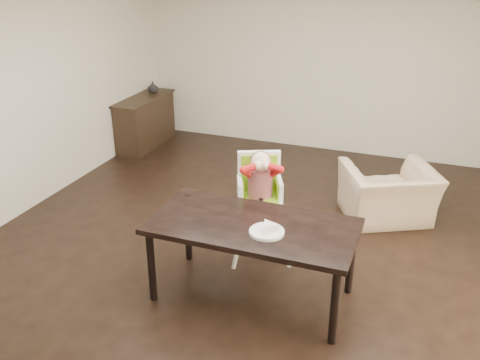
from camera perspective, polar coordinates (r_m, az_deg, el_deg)
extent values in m
plane|color=black|center=(5.51, 1.82, -8.76)|extent=(7.00, 7.00, 0.00)
cube|color=beige|center=(8.20, 10.13, 12.13)|extent=(6.00, 0.02, 2.70)
cube|color=beige|center=(6.48, -24.18, 7.31)|extent=(0.02, 7.00, 2.70)
cube|color=black|center=(4.66, 1.37, -4.94)|extent=(1.80, 0.90, 0.05)
cylinder|color=black|center=(4.87, -9.43, -9.07)|extent=(0.07, 0.07, 0.70)
cylinder|color=black|center=(4.39, 10.06, -13.19)|extent=(0.07, 0.07, 0.70)
cylinder|color=black|center=(5.42, -5.59, -5.15)|extent=(0.07, 0.07, 0.70)
cylinder|color=black|center=(5.00, 11.76, -8.30)|extent=(0.07, 0.07, 0.70)
cylinder|color=white|center=(5.31, -0.05, -6.27)|extent=(0.06, 0.06, 0.60)
cylinder|color=white|center=(5.35, 4.59, -6.13)|extent=(0.06, 0.06, 0.60)
cylinder|color=white|center=(5.69, -0.27, -4.09)|extent=(0.06, 0.06, 0.60)
cylinder|color=white|center=(5.72, 4.05, -3.98)|extent=(0.06, 0.06, 0.60)
cube|color=white|center=(5.37, 2.13, -2.27)|extent=(0.55, 0.53, 0.05)
cube|color=#80B917|center=(5.36, 2.14, -1.91)|extent=(0.45, 0.43, 0.03)
cube|color=white|center=(5.42, 2.02, 0.86)|extent=(0.42, 0.22, 0.45)
cube|color=#80B917|center=(5.40, 2.05, 0.62)|extent=(0.34, 0.17, 0.41)
cube|color=black|center=(5.32, 1.37, 0.26)|extent=(0.11, 0.19, 0.02)
cube|color=black|center=(5.33, 2.87, 0.29)|extent=(0.11, 0.19, 0.02)
cylinder|color=#9E1512|center=(5.29, 2.16, -0.33)|extent=(0.33, 0.33, 0.29)
sphere|color=beige|center=(5.18, 2.22, 1.96)|extent=(0.26, 0.26, 0.19)
ellipsoid|color=brown|center=(5.19, 2.20, 2.29)|extent=(0.26, 0.25, 0.15)
sphere|color=beige|center=(5.08, 1.90, 1.58)|extent=(0.11, 0.11, 0.09)
sphere|color=beige|center=(5.08, 2.75, 1.60)|extent=(0.11, 0.11, 0.09)
cylinder|color=white|center=(4.50, 2.86, -5.57)|extent=(0.38, 0.38, 0.02)
torus|color=white|center=(4.49, 2.87, -5.43)|extent=(0.38, 0.38, 0.01)
imported|color=tan|center=(6.37, 15.60, -0.55)|extent=(1.17, 1.02, 0.86)
cube|color=black|center=(8.62, -10.05, 6.03)|extent=(0.40, 1.20, 0.76)
cube|color=black|center=(8.51, -10.24, 8.56)|extent=(0.44, 1.26, 0.03)
imported|color=#99999E|center=(8.74, -9.27, 9.72)|extent=(0.21, 0.22, 0.17)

